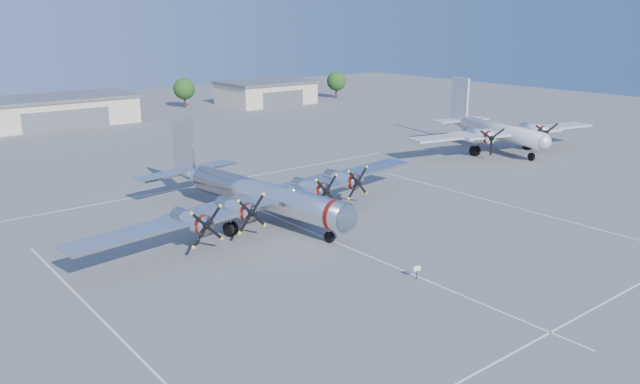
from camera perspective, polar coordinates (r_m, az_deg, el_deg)
ground at (r=56.97m, az=1.15°, el=-4.50°), size 260.00×260.00×0.00m
parking_lines at (r=55.72m, az=2.31°, el=-4.97°), size 60.00×50.08×0.01m
hangar_center at (r=128.78m, az=-23.10°, el=6.86°), size 28.60×14.60×5.40m
hangar_east at (r=148.95m, az=-4.96°, el=9.07°), size 20.60×14.60×5.40m
tree_east at (r=144.98m, az=-12.32°, el=9.20°), size 4.80×4.80×6.64m
tree_far_east at (r=159.23m, az=1.50°, el=10.09°), size 4.80×4.80×6.64m
main_bomber_b29 at (r=63.20m, az=-5.73°, el=-2.52°), size 45.31×34.13×9.22m
twin_engine_east at (r=99.06m, az=15.76°, el=3.63°), size 37.02×30.21×10.31m
info_placard at (r=49.23m, az=8.85°, el=-7.06°), size 0.55×0.25×1.10m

